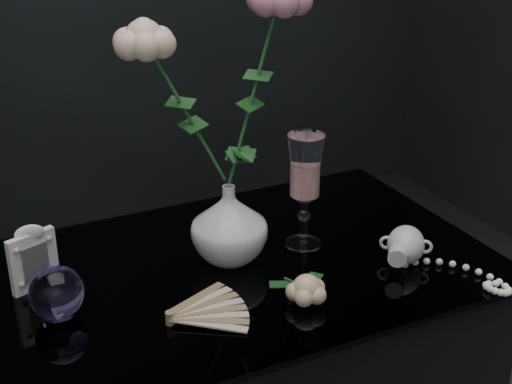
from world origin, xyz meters
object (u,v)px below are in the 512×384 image
wine_glass (305,192)px  picture_frame (33,257)px  paperweight (56,293)px  pearl_jar (406,243)px  vase (229,223)px  loose_rose (307,289)px

wine_glass → picture_frame: bearing=172.1°
paperweight → pearl_jar: (0.61, -0.10, -0.01)m
vase → picture_frame: bearing=170.8°
vase → picture_frame: (-0.34, 0.05, -0.01)m
vase → picture_frame: 0.34m
picture_frame → vase: bearing=-29.2°
vase → pearl_jar: vase is taller
vase → pearl_jar: (0.29, -0.15, -0.04)m
paperweight → pearl_jar: bearing=-9.1°
wine_glass → loose_rose: wine_glass is taller
wine_glass → paperweight: (-0.47, -0.04, -0.07)m
pearl_jar → vase: bearing=-168.0°
wine_glass → pearl_jar: bearing=-43.6°
paperweight → loose_rose: size_ratio=0.58×
vase → pearl_jar: size_ratio=0.59×
loose_rose → pearl_jar: bearing=-0.2°
paperweight → loose_rose: paperweight is taller
vase → picture_frame: size_ratio=1.22×
picture_frame → loose_rose: picture_frame is taller
picture_frame → paperweight: size_ratio=1.38×
pearl_jar → loose_rose: bearing=-130.3°
picture_frame → loose_rose: (0.39, -0.25, -0.03)m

